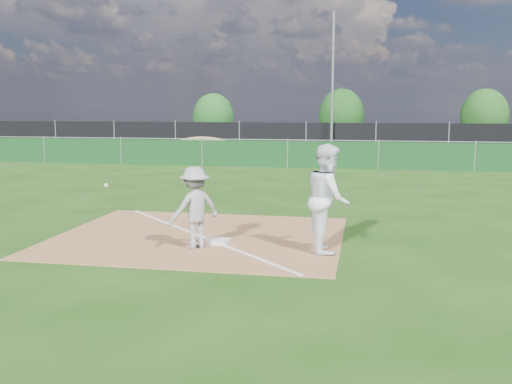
# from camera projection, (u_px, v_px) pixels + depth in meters

# --- Properties ---
(ground) EXTENTS (90.00, 90.00, 0.00)m
(ground) POSITION_uv_depth(u_px,v_px,m) (269.00, 182.00, 20.86)
(ground) COLOR #1C420E
(ground) RESTS_ON ground
(infield_dirt) EXTENTS (6.00, 5.00, 0.02)m
(infield_dirt) POSITION_uv_depth(u_px,v_px,m) (199.00, 236.00, 12.12)
(infield_dirt) COLOR #98643D
(infield_dirt) RESTS_ON ground
(foul_line) EXTENTS (5.01, 5.01, 0.01)m
(foul_line) POSITION_uv_depth(u_px,v_px,m) (199.00, 236.00, 12.12)
(foul_line) COLOR white
(foul_line) RESTS_ON infield_dirt
(green_fence) EXTENTS (44.00, 0.05, 1.20)m
(green_fence) POSITION_uv_depth(u_px,v_px,m) (288.00, 154.00, 25.63)
(green_fence) COLOR #0F3716
(green_fence) RESTS_ON ground
(dirt_mound) EXTENTS (3.38, 2.60, 1.17)m
(dirt_mound) POSITION_uv_depth(u_px,v_px,m) (202.00, 148.00, 29.96)
(dirt_mound) COLOR #967648
(dirt_mound) RESTS_ON ground
(black_fence) EXTENTS (46.00, 0.04, 1.80)m
(black_fence) POSITION_uv_depth(u_px,v_px,m) (306.00, 138.00, 33.35)
(black_fence) COLOR black
(black_fence) RESTS_ON ground
(parking_lot) EXTENTS (46.00, 9.00, 0.01)m
(parking_lot) POSITION_uv_depth(u_px,v_px,m) (313.00, 147.00, 38.34)
(parking_lot) COLOR black
(parking_lot) RESTS_ON ground
(light_pole) EXTENTS (0.16, 0.16, 8.00)m
(light_pole) POSITION_uv_depth(u_px,v_px,m) (333.00, 84.00, 32.32)
(light_pole) COLOR slate
(light_pole) RESTS_ON ground
(first_base) EXTENTS (0.42, 0.42, 0.08)m
(first_base) POSITION_uv_depth(u_px,v_px,m) (219.00, 241.00, 11.47)
(first_base) COLOR white
(first_base) RESTS_ON infield_dirt
(play_at_first) EXTENTS (2.39, 1.14, 1.59)m
(play_at_first) POSITION_uv_depth(u_px,v_px,m) (195.00, 208.00, 10.97)
(play_at_first) COLOR #A2A2A4
(play_at_first) RESTS_ON infield_dirt
(runner) EXTENTS (0.95, 1.12, 2.06)m
(runner) POSITION_uv_depth(u_px,v_px,m) (328.00, 198.00, 10.77)
(runner) COLOR white
(runner) RESTS_ON ground
(car_left) EXTENTS (4.73, 2.75, 1.51)m
(car_left) POSITION_uv_depth(u_px,v_px,m) (251.00, 136.00, 38.30)
(car_left) COLOR #9D9EA4
(car_left) RESTS_ON parking_lot
(car_mid) EXTENTS (4.41, 2.44, 1.38)m
(car_mid) POSITION_uv_depth(u_px,v_px,m) (316.00, 138.00, 36.93)
(car_mid) COLOR black
(car_mid) RESTS_ON parking_lot
(car_right) EXTENTS (4.69, 2.87, 1.27)m
(car_right) POSITION_uv_depth(u_px,v_px,m) (393.00, 139.00, 36.53)
(car_right) COLOR black
(car_right) RESTS_ON parking_lot
(tree_left) EXTENTS (3.15, 3.15, 3.73)m
(tree_left) POSITION_uv_depth(u_px,v_px,m) (213.00, 117.00, 43.71)
(tree_left) COLOR #382316
(tree_left) RESTS_ON ground
(tree_mid) EXTENTS (3.47, 3.47, 4.11)m
(tree_mid) POSITION_uv_depth(u_px,v_px,m) (341.00, 114.00, 44.52)
(tree_mid) COLOR #382316
(tree_mid) RESTS_ON ground
(tree_right) EXTENTS (3.39, 3.39, 4.02)m
(tree_right) POSITION_uv_depth(u_px,v_px,m) (484.00, 116.00, 41.61)
(tree_right) COLOR #382316
(tree_right) RESTS_ON ground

